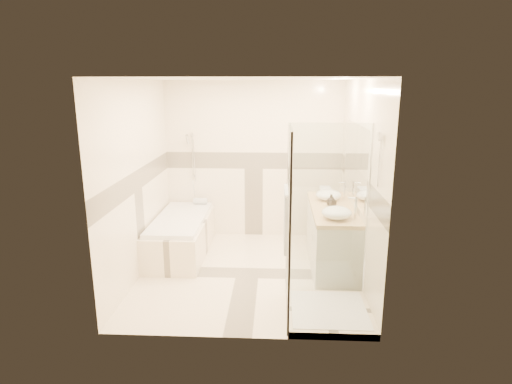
{
  "coord_description": "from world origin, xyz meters",
  "views": [
    {
      "loc": [
        0.37,
        -5.23,
        2.44
      ],
      "look_at": [
        0.1,
        0.25,
        1.05
      ],
      "focal_mm": 30.0,
      "sensor_mm": 36.0,
      "label": 1
    }
  ],
  "objects_px": {
    "bathtub": "(181,233)",
    "amenity_bottle_b": "(331,200)",
    "vessel_sink_far": "(337,213)",
    "amenity_bottle_a": "(333,203)",
    "vanity": "(331,236)",
    "shower_enclosure": "(318,270)",
    "vessel_sink_near": "(328,195)"
  },
  "relations": [
    {
      "from": "bathtub",
      "to": "shower_enclosure",
      "type": "height_order",
      "value": "shower_enclosure"
    },
    {
      "from": "bathtub",
      "to": "vessel_sink_far",
      "type": "xyz_separation_m",
      "value": [
        2.13,
        -0.88,
        0.62
      ]
    },
    {
      "from": "vessel_sink_near",
      "to": "vessel_sink_far",
      "type": "bearing_deg",
      "value": -90.0
    },
    {
      "from": "amenity_bottle_a",
      "to": "shower_enclosure",
      "type": "bearing_deg",
      "value": -103.38
    },
    {
      "from": "bathtub",
      "to": "amenity_bottle_a",
      "type": "relative_size",
      "value": 10.24
    },
    {
      "from": "amenity_bottle_a",
      "to": "amenity_bottle_b",
      "type": "relative_size",
      "value": 1.04
    },
    {
      "from": "vanity",
      "to": "amenity_bottle_b",
      "type": "distance_m",
      "value": 0.51
    },
    {
      "from": "vessel_sink_far",
      "to": "amenity_bottle_a",
      "type": "xyz_separation_m",
      "value": [
        0.0,
        0.41,
        0.01
      ]
    },
    {
      "from": "vessel_sink_near",
      "to": "amenity_bottle_a",
      "type": "xyz_separation_m",
      "value": [
        0.0,
        -0.46,
        0.01
      ]
    },
    {
      "from": "vanity",
      "to": "amenity_bottle_b",
      "type": "relative_size",
      "value": 10.15
    },
    {
      "from": "vanity",
      "to": "vessel_sink_far",
      "type": "bearing_deg",
      "value": -92.16
    },
    {
      "from": "vessel_sink_near",
      "to": "vessel_sink_far",
      "type": "xyz_separation_m",
      "value": [
        0.0,
        -0.87,
        0.0
      ]
    },
    {
      "from": "bathtub",
      "to": "vessel_sink_near",
      "type": "bearing_deg",
      "value": -0.29
    },
    {
      "from": "vanity",
      "to": "vessel_sink_far",
      "type": "distance_m",
      "value": 0.73
    },
    {
      "from": "shower_enclosure",
      "to": "vessel_sink_near",
      "type": "xyz_separation_m",
      "value": [
        0.27,
        1.61,
        0.42
      ]
    },
    {
      "from": "bathtub",
      "to": "shower_enclosure",
      "type": "relative_size",
      "value": 0.83
    },
    {
      "from": "shower_enclosure",
      "to": "amenity_bottle_b",
      "type": "distance_m",
      "value": 1.4
    },
    {
      "from": "vessel_sink_near",
      "to": "bathtub",
      "type": "bearing_deg",
      "value": 179.71
    },
    {
      "from": "vanity",
      "to": "amenity_bottle_b",
      "type": "xyz_separation_m",
      "value": [
        -0.02,
        0.03,
        0.5
      ]
    },
    {
      "from": "vanity",
      "to": "vessel_sink_near",
      "type": "bearing_deg",
      "value": 93.37
    },
    {
      "from": "vessel_sink_near",
      "to": "amenity_bottle_a",
      "type": "distance_m",
      "value": 0.46
    },
    {
      "from": "bathtub",
      "to": "vessel_sink_far",
      "type": "distance_m",
      "value": 2.39
    },
    {
      "from": "vanity",
      "to": "vessel_sink_far",
      "type": "relative_size",
      "value": 4.39
    },
    {
      "from": "vanity",
      "to": "amenity_bottle_a",
      "type": "relative_size",
      "value": 9.76
    },
    {
      "from": "amenity_bottle_b",
      "to": "vessel_sink_near",
      "type": "bearing_deg",
      "value": 90.0
    },
    {
      "from": "vanity",
      "to": "amenity_bottle_a",
      "type": "height_order",
      "value": "amenity_bottle_a"
    },
    {
      "from": "bathtub",
      "to": "vessel_sink_near",
      "type": "relative_size",
      "value": 4.74
    },
    {
      "from": "shower_enclosure",
      "to": "vessel_sink_near",
      "type": "height_order",
      "value": "shower_enclosure"
    },
    {
      "from": "amenity_bottle_b",
      "to": "amenity_bottle_a",
      "type": "bearing_deg",
      "value": -90.0
    },
    {
      "from": "vessel_sink_near",
      "to": "shower_enclosure",
      "type": "bearing_deg",
      "value": -99.62
    },
    {
      "from": "vessel_sink_far",
      "to": "amenity_bottle_b",
      "type": "relative_size",
      "value": 2.31
    },
    {
      "from": "bathtub",
      "to": "amenity_bottle_b",
      "type": "distance_m",
      "value": 2.24
    }
  ]
}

